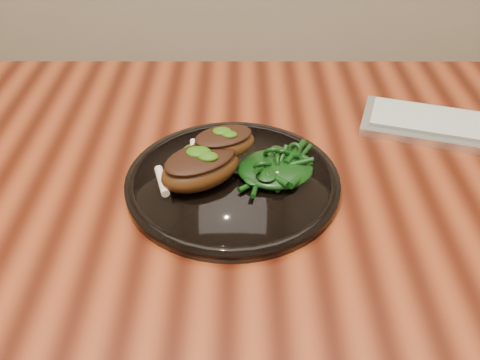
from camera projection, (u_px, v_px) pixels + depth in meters
The scene contains 6 objects.
desk at pixel (231, 220), 0.83m from camera, with size 1.60×0.80×0.75m.
plate at pixel (233, 182), 0.76m from camera, with size 0.30×0.30×0.02m.
lamb_chop_front at pixel (200, 167), 0.73m from camera, with size 0.14×0.13×0.05m.
lamb_chop_back at pixel (223, 143), 0.76m from camera, with size 0.11×0.09×0.04m.
herb_smear at pixel (208, 150), 0.81m from camera, with size 0.08×0.05×0.00m, color #194207.
greens_heap at pixel (275, 165), 0.75m from camera, with size 0.11×0.10×0.04m.
Camera 1 is at (0.01, -0.63, 1.22)m, focal length 40.00 mm.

